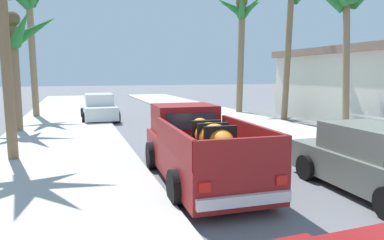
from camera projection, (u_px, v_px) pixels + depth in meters
name	position (u px, v px, depth m)	size (l,w,h in m)	color
sidewalk_left	(60.00, 146.00, 12.62)	(4.78, 60.00, 0.12)	#B2AFA8
sidewalk_right	(278.00, 133.00, 15.56)	(4.78, 60.00, 0.12)	#B2AFA8
curb_left	(88.00, 145.00, 12.94)	(0.16, 60.00, 0.10)	silver
curb_right	(258.00, 134.00, 15.24)	(0.16, 60.00, 0.10)	silver
pickup_truck	(199.00, 148.00, 8.76)	(2.39, 5.29, 1.80)	maroon
car_right_near	(99.00, 108.00, 20.10)	(2.03, 4.26, 1.54)	silver
car_left_mid	(375.00, 162.00, 7.80)	(2.19, 4.33, 1.54)	slate
palm_tree_left_fore	(30.00, 7.00, 20.05)	(3.51, 3.63, 8.06)	#846B4C
palm_tree_right_fore	(241.00, 20.00, 22.69)	(3.33, 3.96, 7.75)	#846B4C
palm_tree_right_back	(13.00, 36.00, 15.33)	(3.81, 4.14, 5.47)	brown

